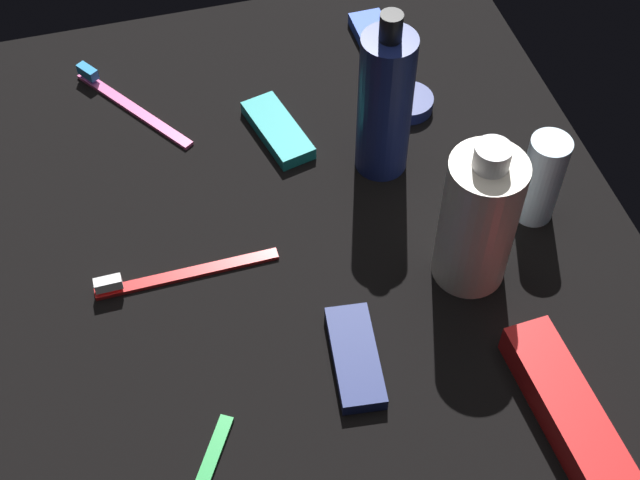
% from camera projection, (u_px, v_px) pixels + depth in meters
% --- Properties ---
extents(ground_plane, '(0.84, 0.64, 0.01)m').
position_uv_depth(ground_plane, '(320.00, 262.00, 0.88)').
color(ground_plane, black).
extents(lotion_bottle, '(0.06, 0.06, 0.20)m').
position_uv_depth(lotion_bottle, '(385.00, 104.00, 0.89)').
color(lotion_bottle, navy).
rests_on(lotion_bottle, ground_plane).
extents(bodywash_bottle, '(0.07, 0.07, 0.17)m').
position_uv_depth(bodywash_bottle, '(478.00, 219.00, 0.81)').
color(bodywash_bottle, silver).
rests_on(bodywash_bottle, ground_plane).
extents(deodorant_stick, '(0.04, 0.04, 0.10)m').
position_uv_depth(deodorant_stick, '(543.00, 181.00, 0.87)').
color(deodorant_stick, silver).
rests_on(deodorant_stick, ground_plane).
extents(toothbrush_pink, '(0.16, 0.11, 0.02)m').
position_uv_depth(toothbrush_pink, '(126.00, 102.00, 1.01)').
color(toothbrush_pink, '#E55999').
rests_on(toothbrush_pink, ground_plane).
extents(toothbrush_red, '(0.01, 0.18, 0.02)m').
position_uv_depth(toothbrush_red, '(176.00, 274.00, 0.86)').
color(toothbrush_red, red).
rests_on(toothbrush_red, ground_plane).
extents(toothpaste_box_red, '(0.18, 0.05, 0.03)m').
position_uv_depth(toothpaste_box_red, '(569.00, 415.00, 0.76)').
color(toothpaste_box_red, red).
rests_on(toothpaste_box_red, ground_plane).
extents(snack_bar_navy, '(0.11, 0.05, 0.01)m').
position_uv_depth(snack_bar_navy, '(352.00, 358.00, 0.80)').
color(snack_bar_navy, navy).
rests_on(snack_bar_navy, ground_plane).
extents(snack_bar_teal, '(0.11, 0.06, 0.01)m').
position_uv_depth(snack_bar_teal, '(279.00, 130.00, 0.98)').
color(snack_bar_teal, teal).
rests_on(snack_bar_teal, ground_plane).
extents(snack_bar_blue, '(0.10, 0.04, 0.01)m').
position_uv_depth(snack_bar_blue, '(377.00, 42.00, 1.07)').
color(snack_bar_blue, blue).
rests_on(snack_bar_blue, ground_plane).
extents(cream_tin_left, '(0.06, 0.06, 0.02)m').
position_uv_depth(cream_tin_left, '(408.00, 103.00, 1.00)').
color(cream_tin_left, navy).
rests_on(cream_tin_left, ground_plane).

